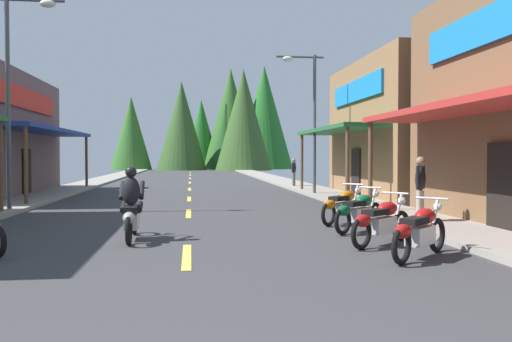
% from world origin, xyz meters
% --- Properties ---
extents(ground, '(10.38, 80.59, 0.10)m').
position_xyz_m(ground, '(0.00, 25.29, -0.05)').
color(ground, '#38383A').
extents(sidewalk_left, '(2.02, 80.59, 0.12)m').
position_xyz_m(sidewalk_left, '(-6.20, 25.29, 0.06)').
color(sidewalk_left, gray).
rests_on(sidewalk_left, ground).
extents(sidewalk_right, '(2.02, 80.59, 0.12)m').
position_xyz_m(sidewalk_right, '(6.20, 25.29, 0.06)').
color(sidewalk_right, gray).
rests_on(sidewalk_right, ground).
extents(centerline_dashes, '(0.16, 53.56, 0.01)m').
position_xyz_m(centerline_dashes, '(0.00, 27.03, 0.01)').
color(centerline_dashes, '#E0C64C').
rests_on(centerline_dashes, ground).
extents(storefront_right_far, '(9.94, 9.06, 5.88)m').
position_xyz_m(storefront_right_far, '(11.24, 20.33, 2.94)').
color(storefront_right_far, olive).
rests_on(storefront_right_far, ground).
extents(streetlamp_left, '(2.14, 0.30, 6.75)m').
position_xyz_m(streetlamp_left, '(-5.28, 15.56, 4.35)').
color(streetlamp_left, '#474C51').
rests_on(streetlamp_left, ground).
extents(streetlamp_right, '(2.14, 0.30, 6.29)m').
position_xyz_m(streetlamp_right, '(5.26, 21.41, 4.09)').
color(streetlamp_right, '#474C51').
rests_on(streetlamp_right, ground).
extents(motorcycle_parked_right_0, '(1.64, 1.52, 1.04)m').
position_xyz_m(motorcycle_parked_right_0, '(4.03, 6.95, 0.49)').
color(motorcycle_parked_right_0, black).
rests_on(motorcycle_parked_right_0, ground).
extents(motorcycle_parked_right_1, '(1.74, 1.41, 1.04)m').
position_xyz_m(motorcycle_parked_right_1, '(3.86, 8.35, 0.49)').
color(motorcycle_parked_right_1, black).
rests_on(motorcycle_parked_right_1, ground).
extents(motorcycle_parked_right_2, '(1.66, 1.50, 1.04)m').
position_xyz_m(motorcycle_parked_right_2, '(4.01, 10.23, 0.49)').
color(motorcycle_parked_right_2, black).
rests_on(motorcycle_parked_right_2, ground).
extents(motorcycle_parked_right_3, '(1.62, 1.54, 1.04)m').
position_xyz_m(motorcycle_parked_right_3, '(4.06, 11.71, 0.49)').
color(motorcycle_parked_right_3, black).
rests_on(motorcycle_parked_right_3, ground).
extents(rider_cruising_lead, '(0.60, 2.14, 1.57)m').
position_xyz_m(rider_cruising_lead, '(-1.18, 9.61, 0.66)').
color(rider_cruising_lead, black).
rests_on(rider_cruising_lead, ground).
extents(pedestrian_browsing, '(0.39, 0.52, 1.63)m').
position_xyz_m(pedestrian_browsing, '(5.74, 26.99, 0.94)').
color(pedestrian_browsing, '#726659').
rests_on(pedestrian_browsing, ground).
extents(pedestrian_waiting, '(0.43, 0.45, 1.77)m').
position_xyz_m(pedestrian_waiting, '(5.94, 11.14, 1.03)').
color(pedestrian_waiting, '#B2A599').
rests_on(pedestrian_waiting, ground).
extents(treeline_backdrop, '(23.88, 13.86, 13.99)m').
position_xyz_m(treeline_backdrop, '(4.59, 67.13, 6.09)').
color(treeline_backdrop, '#216823').
rests_on(treeline_backdrop, ground).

